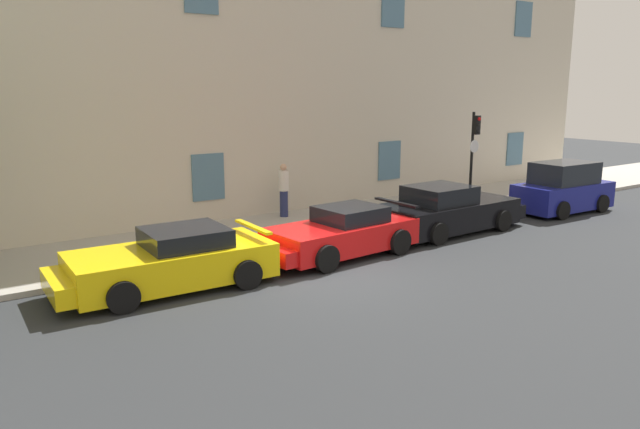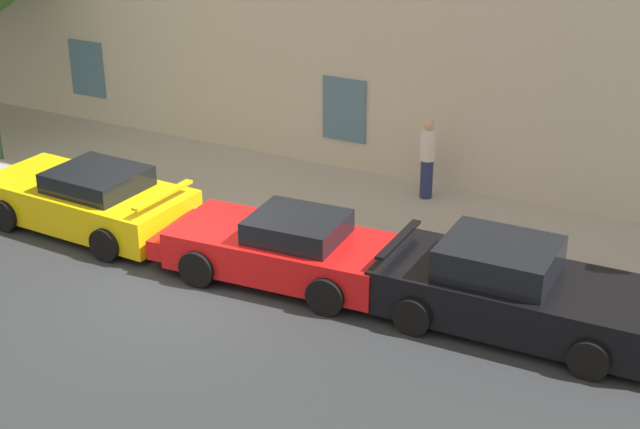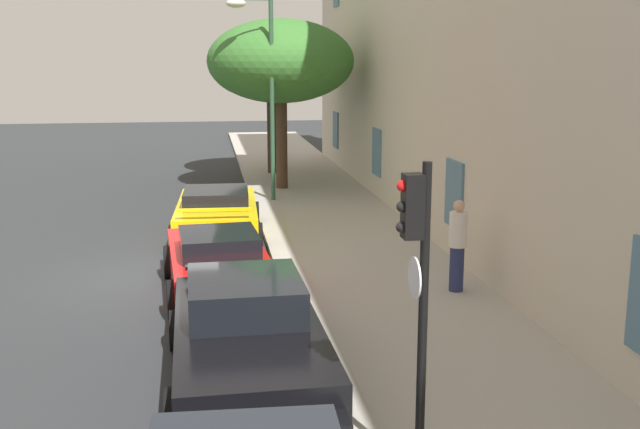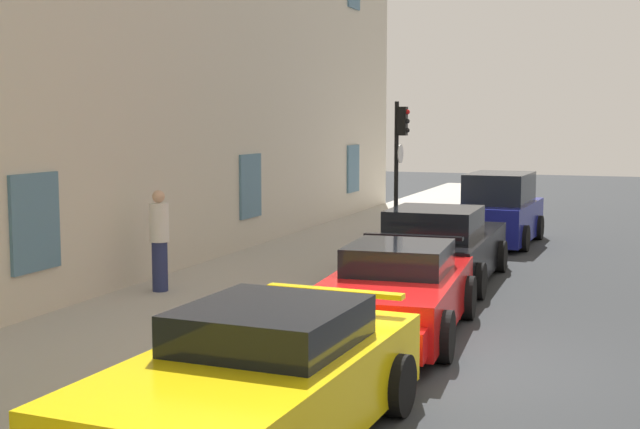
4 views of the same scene
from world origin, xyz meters
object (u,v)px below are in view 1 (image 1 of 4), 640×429
(sportscar_white_middle, at_px, (450,211))
(pedestrian_admiring, at_px, (284,190))
(sportscar_yellow_flank, at_px, (337,235))
(traffic_light, at_px, (474,143))
(sportscar_red_lead, at_px, (165,263))
(hatchback_parked, at_px, (563,189))

(sportscar_white_middle, height_order, pedestrian_admiring, pedestrian_admiring)
(sportscar_yellow_flank, bearing_deg, traffic_light, 14.54)
(sportscar_red_lead, distance_m, hatchback_parked, 14.85)
(sportscar_red_lead, distance_m, sportscar_yellow_flank, 4.73)
(sportscar_white_middle, relative_size, traffic_light, 1.50)
(pedestrian_admiring, bearing_deg, hatchback_parked, -26.84)
(hatchback_parked, distance_m, pedestrian_admiring, 10.06)
(sportscar_white_middle, xyz_separation_m, pedestrian_admiring, (-3.51, 4.22, 0.43))
(pedestrian_admiring, bearing_deg, sportscar_white_middle, -50.25)
(hatchback_parked, bearing_deg, traffic_light, 144.48)
(pedestrian_admiring, bearing_deg, sportscar_yellow_flank, -104.19)
(sportscar_yellow_flank, distance_m, traffic_light, 7.93)
(sportscar_red_lead, relative_size, sportscar_yellow_flank, 1.06)
(sportscar_red_lead, height_order, pedestrian_admiring, pedestrian_admiring)
(sportscar_red_lead, relative_size, sportscar_white_middle, 0.95)
(pedestrian_admiring, bearing_deg, traffic_light, -22.69)
(traffic_light, bearing_deg, sportscar_white_middle, -150.35)
(sportscar_white_middle, bearing_deg, sportscar_red_lead, -178.43)
(sportscar_red_lead, bearing_deg, sportscar_white_middle, 1.57)
(sportscar_white_middle, bearing_deg, pedestrian_admiring, 129.75)
(sportscar_white_middle, xyz_separation_m, traffic_light, (2.79, 1.59, 1.85))
(sportscar_white_middle, distance_m, hatchback_parked, 5.47)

